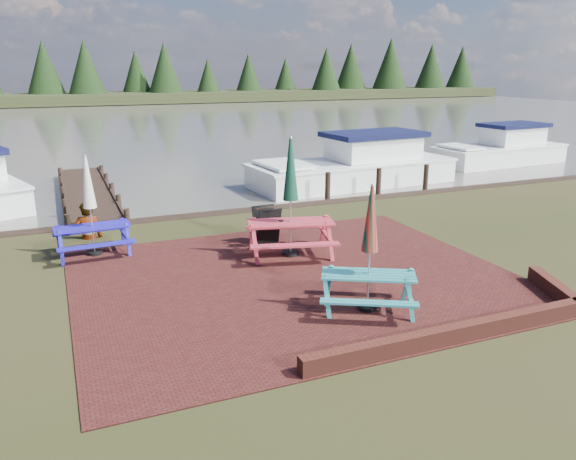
# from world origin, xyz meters

# --- Properties ---
(ground) EXTENTS (120.00, 120.00, 0.00)m
(ground) POSITION_xyz_m (0.00, 0.00, 0.00)
(ground) COLOR black
(ground) RESTS_ON ground
(paving) EXTENTS (9.00, 7.50, 0.02)m
(paving) POSITION_xyz_m (0.00, 1.00, 0.01)
(paving) COLOR #391312
(paving) RESTS_ON ground
(brick_wall) EXTENTS (6.21, 1.79, 0.30)m
(brick_wall) POSITION_xyz_m (2.15, -2.42, 0.15)
(brick_wall) COLOR #4C1E16
(brick_wall) RESTS_ON ground
(water) EXTENTS (120.00, 60.00, 0.02)m
(water) POSITION_xyz_m (0.00, 37.00, 0.00)
(water) COLOR #4A483F
(water) RESTS_ON ground
(far_treeline) EXTENTS (120.00, 10.00, 8.10)m
(far_treeline) POSITION_xyz_m (0.00, 66.00, 3.28)
(far_treeline) COLOR black
(far_treeline) RESTS_ON ground
(picnic_table_teal) EXTENTS (2.21, 2.13, 2.35)m
(picnic_table_teal) POSITION_xyz_m (0.60, -0.95, 0.82)
(picnic_table_teal) COLOR teal
(picnic_table_teal) RESTS_ON ground
(picnic_table_red) EXTENTS (2.39, 2.24, 2.79)m
(picnic_table_red) POSITION_xyz_m (0.49, 2.45, 0.98)
(picnic_table_red) COLOR #B52E3D
(picnic_table_red) RESTS_ON ground
(picnic_table_blue) EXTENTS (1.79, 1.61, 2.38)m
(picnic_table_blue) POSITION_xyz_m (-3.80, 4.30, 0.84)
(picnic_table_blue) COLOR #1D16A6
(picnic_table_blue) RESTS_ON ground
(chalkboard) EXTENTS (0.62, 0.62, 0.97)m
(chalkboard) POSITION_xyz_m (0.28, 3.47, 0.50)
(chalkboard) COLOR black
(chalkboard) RESTS_ON ground
(jetty) EXTENTS (1.76, 9.08, 1.00)m
(jetty) POSITION_xyz_m (-3.50, 11.28, 0.11)
(jetty) COLOR black
(jetty) RESTS_ON ground
(boat_near) EXTENTS (8.44, 3.50, 2.23)m
(boat_near) POSITION_xyz_m (6.55, 10.04, 0.47)
(boat_near) COLOR white
(boat_near) RESTS_ON ground
(boat_far) EXTENTS (6.84, 2.85, 2.09)m
(boat_far) POSITION_xyz_m (15.40, 11.64, 0.42)
(boat_far) COLOR white
(boat_far) RESTS_ON ground
(person) EXTENTS (0.77, 0.57, 1.93)m
(person) POSITION_xyz_m (-3.84, 5.78, 0.96)
(person) COLOR gray
(person) RESTS_ON ground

